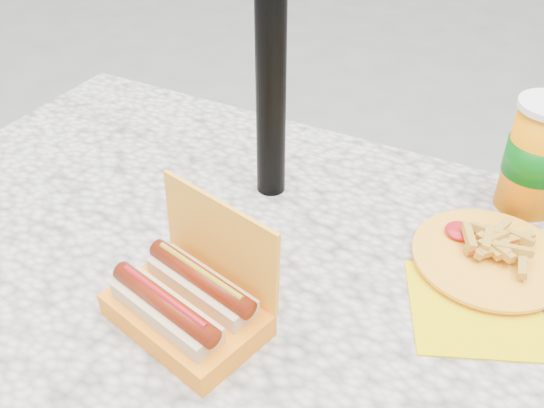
% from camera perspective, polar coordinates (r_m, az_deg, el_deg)
% --- Properties ---
extents(picnic_table, '(1.20, 0.80, 0.75)m').
position_cam_1_polar(picnic_table, '(1.06, -4.20, -7.78)').
color(picnic_table, beige).
rests_on(picnic_table, ground).
extents(hotdog_box, '(0.24, 0.19, 0.17)m').
position_cam_1_polar(hotdog_box, '(0.83, -7.92, -9.14)').
color(hotdog_box, '#FFA222').
rests_on(hotdog_box, picnic_table).
extents(fries_plate, '(0.24, 0.34, 0.05)m').
position_cam_1_polar(fries_plate, '(0.98, 19.67, -4.92)').
color(fries_plate, '#E4CA03').
rests_on(fries_plate, picnic_table).
extents(soda_cup, '(0.11, 0.11, 0.20)m').
position_cam_1_polar(soda_cup, '(1.09, 23.69, 4.10)').
color(soda_cup, '#FF8700').
rests_on(soda_cup, picnic_table).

